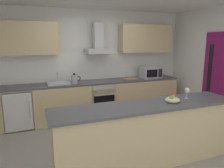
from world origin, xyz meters
TOP-DOWN VIEW (x-y plane):
  - ground at (0.00, 0.00)m, footprint 5.99×4.75m
  - wall_back at (0.00, 1.93)m, footprint 5.99×0.12m
  - backsplash_tile at (0.00, 1.86)m, footprint 4.24×0.02m
  - counter_back at (0.00, 1.55)m, footprint 4.39×0.60m
  - counter_island at (0.21, -0.66)m, footprint 2.88×0.64m
  - upper_cabinets at (0.00, 1.70)m, footprint 4.33×0.32m
  - side_door at (2.48, 0.21)m, footprint 0.08×0.85m
  - oven at (0.17, 1.53)m, footprint 0.60×0.62m
  - refrigerator at (-1.68, 1.52)m, footprint 0.58×0.60m
  - microwave at (1.53, 1.50)m, footprint 0.50×0.38m
  - sink at (-0.82, 1.54)m, footprint 0.50×0.40m
  - kettle at (-0.46, 1.49)m, footprint 0.29×0.15m
  - range_hood at (0.17, 1.66)m, footprint 0.62×0.45m
  - wine_glass at (0.96, -0.60)m, footprint 0.08×0.08m
  - fruit_bowl at (0.61, -0.71)m, footprint 0.22×0.22m
  - chopping_board at (0.97, 1.50)m, footprint 0.38×0.28m

SIDE VIEW (x-z plane):
  - ground at x=0.00m, z-range -0.02..0.00m
  - refrigerator at x=-1.68m, z-range 0.00..0.85m
  - counter_back at x=0.00m, z-range 0.00..0.90m
  - oven at x=0.17m, z-range 0.06..0.86m
  - counter_island at x=0.21m, z-range 0.01..0.96m
  - chopping_board at x=0.97m, z-range 0.90..0.92m
  - sink at x=-0.82m, z-range 0.80..1.06m
  - fruit_bowl at x=0.61m, z-range 0.93..1.06m
  - kettle at x=-0.46m, z-range 0.89..1.13m
  - side_door at x=2.48m, z-range 0.00..2.05m
  - microwave at x=1.53m, z-range 0.90..1.20m
  - wine_glass at x=0.96m, z-range 0.99..1.16m
  - backsplash_tile at x=0.00m, z-range 0.90..1.56m
  - wall_back at x=0.00m, z-range 0.00..2.60m
  - range_hood at x=0.17m, z-range 1.43..2.15m
  - upper_cabinets at x=0.00m, z-range 1.56..2.26m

